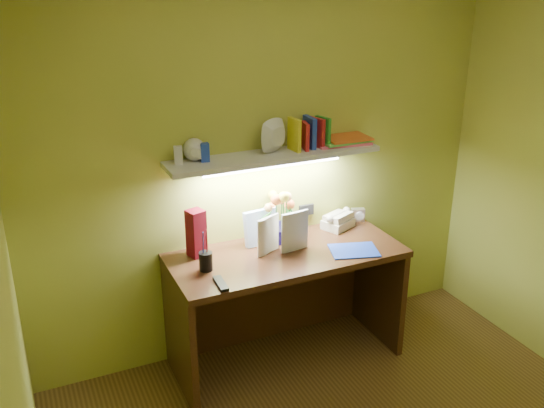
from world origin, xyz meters
The scene contains 13 objects.
desk centered at (0.00, 1.20, 0.38)m, with size 1.40×0.60×0.75m, color #36220E.
flower_bouquet centered at (0.04, 1.39, 0.91)m, with size 0.20×0.20×0.32m, color #0F0A38, non-canonical shape.
telephone centered at (0.46, 1.39, 0.81)m, with size 0.19×0.14×0.12m, color beige, non-canonical shape.
desk_clock centered at (0.64, 1.43, 0.79)m, with size 0.09×0.04×0.09m, color silver.
whisky_bottle centered at (-0.49, 1.39, 0.87)m, with size 0.07×0.07×0.25m, color #A96915, non-canonical shape.
whisky_box centered at (-0.50, 1.38, 0.89)m, with size 0.09×0.09×0.29m, color #5C0713.
pen_cup centered at (-0.51, 1.19, 0.84)m, with size 0.08×0.08×0.18m, color black.
art_card centered at (-0.09, 1.38, 0.86)m, with size 0.22×0.04×0.22m, color white, non-canonical shape.
tv_remote centered at (-0.49, 0.99, 0.76)m, with size 0.04×0.16×0.02m, color black.
blue_folder centered at (0.37, 1.05, 0.75)m, with size 0.28×0.21×0.01m, color blue.
desk_book_a centered at (-0.18, 1.20, 0.87)m, with size 0.17×0.02×0.23m, color silver.
desk_book_b centered at (-0.03, 1.20, 0.87)m, with size 0.18×0.02×0.25m, color silver.
wall_shelf centered at (0.03, 1.38, 1.33)m, with size 1.30×0.34×0.23m.
Camera 1 is at (-1.42, -1.72, 2.34)m, focal length 40.00 mm.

